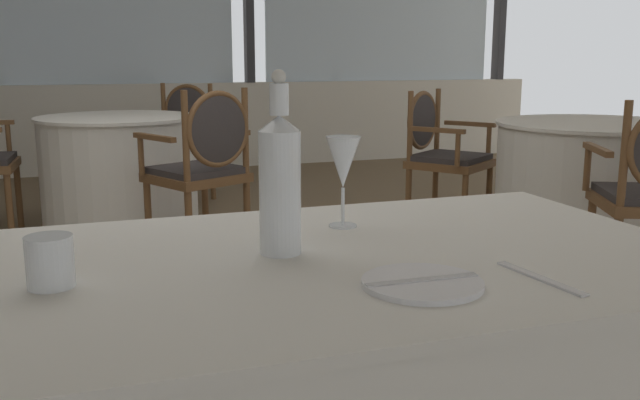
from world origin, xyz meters
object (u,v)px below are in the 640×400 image
dining_chair_0_0 (181,132)px  wine_glass (343,164)px  water_tumbler (50,262)px  dining_chair_0_2 (205,159)px  dining_chair_3_2 (439,147)px  side_plate (422,283)px  water_bottle (280,181)px

dining_chair_0_0 → wine_glass: bearing=30.8°
water_tumbler → dining_chair_0_0: 4.35m
wine_glass → water_tumbler: size_ratio=2.33×
dining_chair_0_2 → dining_chair_3_2: 1.65m
side_plate → dining_chair_3_2: (1.75, 3.15, -0.22)m
dining_chair_3_2 → dining_chair_0_2: bearing=-115.5°
side_plate → dining_chair_0_2: bearing=87.5°
water_tumbler → dining_chair_0_2: size_ratio=0.09×
water_bottle → water_tumbler: bearing=-170.1°
dining_chair_0_0 → dining_chair_3_2: bearing=82.7°
dining_chair_3_2 → side_plate: bearing=-64.8°
wine_glass → water_tumbler: (-0.62, -0.24, -0.10)m
side_plate → dining_chair_0_2: 2.87m
water_tumbler → dining_chair_0_2: bearing=74.9°
water_bottle → water_tumbler: size_ratio=4.05×
water_bottle → dining_chair_0_0: bearing=84.6°
dining_chair_0_0 → dining_chair_3_2: dining_chair_0_0 is taller
side_plate → dining_chair_3_2: 3.61m
wine_glass → dining_chair_3_2: bearing=57.6°
wine_glass → dining_chair_0_2: (0.10, 2.42, -0.33)m
water_tumbler → side_plate: bearing=-18.6°
side_plate → water_bottle: size_ratio=0.58×
side_plate → water_tumbler: (-0.59, 0.20, 0.04)m
dining_chair_0_0 → dining_chair_0_2: size_ratio=0.96×
water_tumbler → dining_chair_0_0: (0.82, 4.27, -0.25)m
dining_chair_0_2 → wine_glass: bearing=151.2°
dining_chair_0_2 → dining_chair_3_2: dining_chair_0_2 is taller
dining_chair_0_0 → dining_chair_3_2: (1.52, -1.32, -0.01)m
side_plate → water_bottle: bearing=122.0°
dining_chair_3_2 → dining_chair_0_0: bearing=-166.7°
side_plate → dining_chair_0_2: size_ratio=0.22×
water_bottle → dining_chair_0_2: 2.62m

